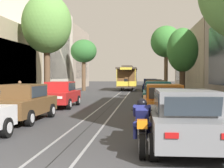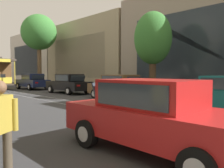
# 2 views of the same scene
# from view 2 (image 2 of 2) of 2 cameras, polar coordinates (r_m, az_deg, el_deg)

# --- Properties ---
(ground_plane) EXTENTS (160.00, 160.00, 0.00)m
(ground_plane) POSITION_cam_2_polar(r_m,az_deg,el_deg) (13.32, -11.22, -4.56)
(ground_plane) COLOR #38383A
(trolley_track_rails) EXTENTS (1.14, 62.64, 0.01)m
(trolley_track_rails) POSITION_cam_2_polar(r_m,az_deg,el_deg) (16.32, -17.81, -3.24)
(trolley_track_rails) COLOR gray
(trolley_track_rails) RESTS_ON ground
(building_facade_right) EXTENTS (5.66, 54.34, 10.42)m
(building_facade_right) POSITION_cam_2_polar(r_m,az_deg,el_deg) (21.68, 10.95, 9.98)
(building_facade_right) COLOR tan
(building_facade_right) RESTS_ON ground
(parked_car_red_mid_left) EXTENTS (2.02, 4.37, 1.58)m
(parked_car_red_mid_left) POSITION_cam_2_polar(r_m,az_deg,el_deg) (5.05, 10.83, -7.80)
(parked_car_red_mid_left) COLOR red
(parked_car_red_mid_left) RESTS_ON ground
(parked_car_brown_fourth_right) EXTENTS (2.10, 4.40, 1.58)m
(parked_car_brown_fourth_right) POSITION_cam_2_polar(r_m,az_deg,el_deg) (14.39, 1.76, -0.74)
(parked_car_brown_fourth_right) COLOR brown
(parked_car_brown_fourth_right) RESTS_ON ground
(parked_car_black_fifth_right) EXTENTS (2.02, 4.37, 1.58)m
(parked_car_black_fifth_right) POSITION_cam_2_polar(r_m,az_deg,el_deg) (18.89, -10.85, 0.10)
(parked_car_black_fifth_right) COLOR black
(parked_car_black_fifth_right) RESTS_ON ground
(parked_car_navy_sixth_right) EXTENTS (2.02, 4.37, 1.58)m
(parked_car_navy_sixth_right) POSITION_cam_2_polar(r_m,az_deg,el_deg) (24.39, -19.46, 0.63)
(parked_car_navy_sixth_right) COLOR #19234C
(parked_car_navy_sixth_right) RESTS_ON ground
(street_tree_kerb_right_second) EXTENTS (2.44, 2.45, 5.70)m
(street_tree_kerb_right_second) POSITION_cam_2_polar(r_m,az_deg,el_deg) (15.31, 10.27, 11.08)
(street_tree_kerb_right_second) COLOR #4C3826
(street_tree_kerb_right_second) RESTS_ON ground
(street_tree_kerb_right_mid) EXTENTS (3.96, 4.20, 8.37)m
(street_tree_kerb_right_mid) POSITION_cam_2_polar(r_m,az_deg,el_deg) (28.02, -17.95, 12.17)
(street_tree_kerb_right_mid) COLOR brown
(street_tree_kerb_right_mid) RESTS_ON ground
(pedestrian_on_left_pavement) EXTENTS (0.55, 0.38, 1.62)m
(pedestrian_on_left_pavement) POSITION_cam_2_polar(r_m,az_deg,el_deg) (3.94, -26.37, -9.45)
(pedestrian_on_left_pavement) COLOR #4C4233
(pedestrian_on_left_pavement) RESTS_ON ground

